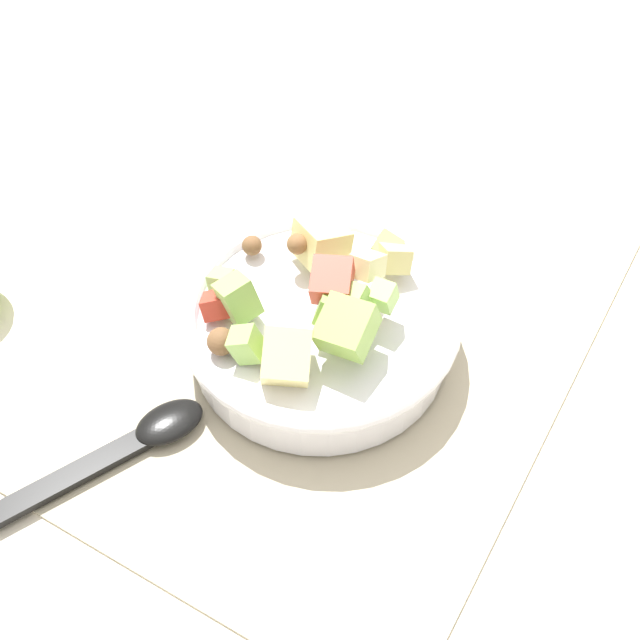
% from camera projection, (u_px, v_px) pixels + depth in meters
% --- Properties ---
extents(ground_plane, '(2.40, 2.40, 0.00)m').
position_uv_depth(ground_plane, '(338.00, 344.00, 0.77)').
color(ground_plane, silver).
extents(placemat, '(0.50, 0.38, 0.01)m').
position_uv_depth(placemat, '(338.00, 342.00, 0.77)').
color(placemat, '#BCB299').
rests_on(placemat, ground_plane).
extents(salad_bowl, '(0.23, 0.23, 0.10)m').
position_uv_depth(salad_bowl, '(319.00, 323.00, 0.73)').
color(salad_bowl, white).
rests_on(salad_bowl, placemat).
extents(serving_spoon, '(0.20, 0.12, 0.01)m').
position_uv_depth(serving_spoon, '(120.00, 449.00, 0.69)').
color(serving_spoon, black).
rests_on(serving_spoon, placemat).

